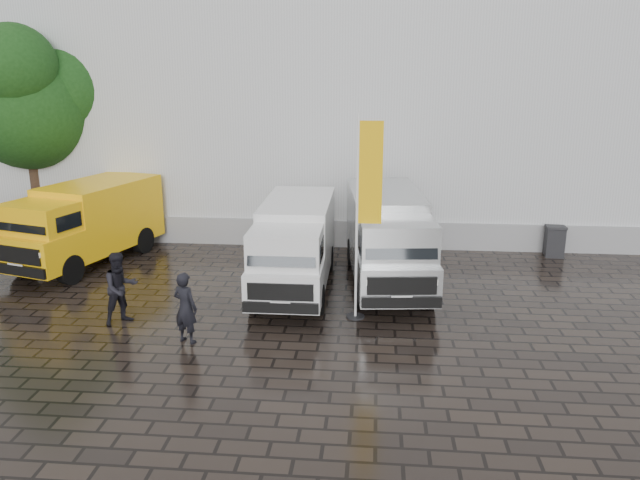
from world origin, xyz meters
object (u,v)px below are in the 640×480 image
object	(u,v)px
flagpole	(364,206)
person_tent	(121,288)
person_front	(185,308)
wheelie_bin	(555,241)
van_white	(295,248)
van_silver	(387,241)
van_yellow	(84,225)

from	to	relation	value
flagpole	person_tent	bearing A→B (deg)	-171.96
flagpole	person_tent	xyz separation A→B (m)	(-6.28, -0.89, -2.12)
person_front	flagpole	bearing A→B (deg)	-132.82
person_front	person_tent	world-z (taller)	person_tent
wheelie_bin	van_white	bearing A→B (deg)	-149.93
van_white	person_front	bearing A→B (deg)	-118.89
van_silver	wheelie_bin	world-z (taller)	van_silver
flagpole	person_tent	world-z (taller)	flagpole
van_white	flagpole	size ratio (longest dim) A/B	1.10
wheelie_bin	person_front	bearing A→B (deg)	-138.72
person_tent	flagpole	bearing A→B (deg)	-38.27
flagpole	person_front	size ratio (longest dim) A/B	3.04
flagpole	person_front	bearing A→B (deg)	-155.58
person_front	person_tent	size ratio (longest dim) A/B	0.93
van_yellow	van_silver	world-z (taller)	van_silver
van_silver	person_front	xyz separation A→B (m)	(-4.92, -4.71, -0.48)
van_yellow	flagpole	distance (m)	10.41
van_silver	van_yellow	bearing A→B (deg)	167.61
wheelie_bin	person_front	world-z (taller)	person_front
person_tent	person_front	bearing A→B (deg)	-73.26
van_white	van_silver	distance (m)	2.86
flagpole	person_tent	size ratio (longest dim) A/B	2.84
wheelie_bin	person_tent	xyz separation A→B (m)	(-12.92, -7.12, 0.41)
van_silver	wheelie_bin	xyz separation A→B (m)	(5.96, 3.44, -0.83)
flagpole	wheelie_bin	xyz separation A→B (m)	(6.63, 6.23, -2.52)
van_silver	person_tent	size ratio (longest dim) A/B	3.32
person_front	person_tent	distance (m)	2.29
flagpole	person_front	xyz separation A→B (m)	(-4.24, -1.93, -2.18)
flagpole	person_tent	distance (m)	6.69
van_silver	person_tent	distance (m)	7.88
van_yellow	van_silver	distance (m)	10.23
van_white	person_tent	bearing A→B (deg)	-145.44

